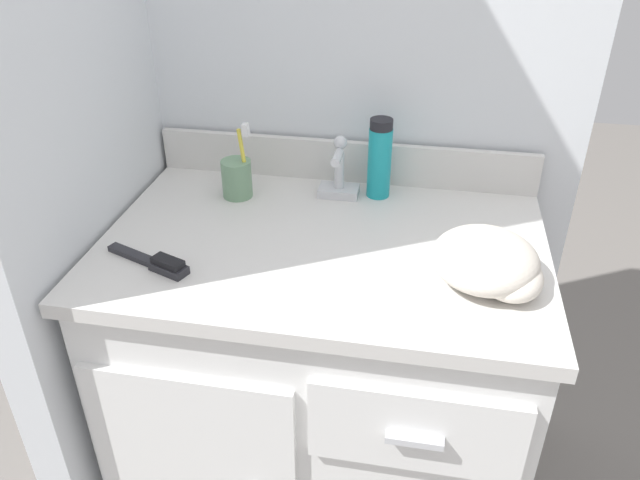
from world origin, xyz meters
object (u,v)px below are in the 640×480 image
hairbrush (157,262)px  shaving_cream_can (380,159)px  toothbrush_cup (237,177)px  hand_towel (491,263)px

hairbrush → shaving_cream_can: bearing=65.9°
toothbrush_cup → hairbrush: size_ratio=0.94×
hairbrush → toothbrush_cup: bearing=99.6°
hand_towel → hairbrush: bearing=-173.6°
hand_towel → shaving_cream_can: bearing=127.5°
shaving_cream_can → hairbrush: shaving_cream_can is taller
toothbrush_cup → hairbrush: bearing=-101.7°
toothbrush_cup → hairbrush: toothbrush_cup is taller
toothbrush_cup → shaving_cream_can: shaving_cream_can is taller
toothbrush_cup → hand_towel: (0.54, -0.24, -0.01)m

